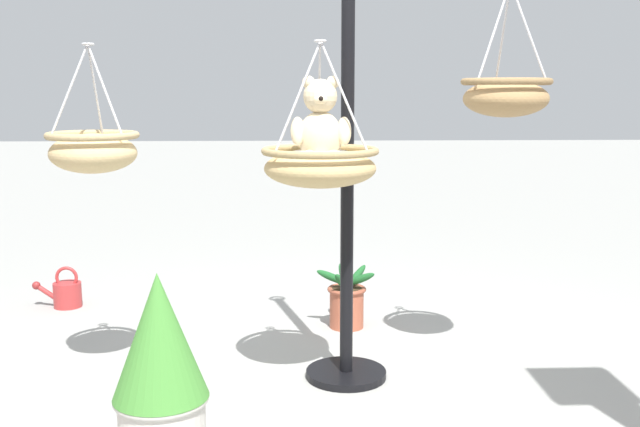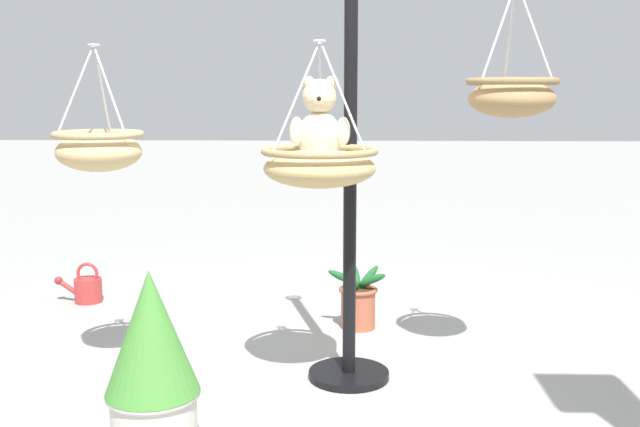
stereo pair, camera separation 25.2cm
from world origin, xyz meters
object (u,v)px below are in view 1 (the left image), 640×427
Objects in this scene: display_pole_central at (347,235)px; hanging_basket_right_low at (93,150)px; hanging_basket_with_teddy at (321,165)px; potted_plant_bushy_green at (160,365)px; potted_plant_small_succulent at (347,301)px; teddy_bear at (321,127)px; hanging_basket_left_high at (506,95)px; watering_can at (66,293)px.

display_pole_central is 1.37m from hanging_basket_right_low.
display_pole_central is 3.57× the size of hanging_basket_with_teddy.
potted_plant_bushy_green is at bearing 41.18° from hanging_basket_with_teddy.
potted_plant_small_succulent is at bearing -143.31° from hanging_basket_right_low.
display_pole_central is at bearing -174.24° from hanging_basket_right_low.
display_pole_central is 5.94× the size of teddy_bear.
hanging_basket_with_teddy is at bearing 59.04° from display_pole_central.
hanging_basket_left_high reaches higher than potted_plant_bushy_green.
potted_plant_bushy_green is 1.98m from potted_plant_small_succulent.
hanging_basket_with_teddy is 2.02× the size of watering_can.
hanging_basket_left_high is 1.78m from potted_plant_small_succulent.
teddy_bear reaches higher than potted_plant_bushy_green.
potted_plant_small_succulent is (-0.07, -0.87, -0.61)m from display_pole_central.
teddy_bear is 1.22× the size of watering_can.
display_pole_central is 3.70× the size of hanging_basket_left_high.
teddy_bear is (0.15, 0.27, 0.59)m from display_pole_central.
potted_plant_bushy_green reaches higher than potted_plant_small_succulent.
display_pole_central is 0.50m from hanging_basket_with_teddy.
teddy_bear is at bearing 172.81° from hanging_basket_right_low.
hanging_basket_with_teddy is at bearing -138.82° from potted_plant_bushy_green.
hanging_basket_right_low is at bearing 5.76° from display_pole_central.
potted_plant_small_succulent reaches higher than watering_can.
hanging_basket_left_high is 1.07× the size of hanging_basket_right_low.
display_pole_central is 1.27m from potted_plant_bushy_green.
hanging_basket_left_high is at bearing 130.37° from potted_plant_small_succulent.
potted_plant_small_succulent is at bearing -94.40° from display_pole_central.
hanging_basket_left_high is 1.95× the size of watering_can.
watering_can is (2.76, -1.43, -1.43)m from hanging_basket_left_high.
potted_plant_bushy_green is at bearing 115.49° from watering_can.
watering_can is at bearing -15.21° from potted_plant_small_succulent.
hanging_basket_with_teddy is at bearing 173.89° from hanging_basket_right_low.
hanging_basket_right_low is 1.53× the size of potted_plant_small_succulent.
potted_plant_bushy_green is (0.70, 0.59, -0.97)m from teddy_bear.
hanging_basket_left_high is at bearing -153.03° from potted_plant_bushy_green.
display_pole_central reaches higher than hanging_basket_right_low.
display_pole_central is 2.50m from watering_can.
potted_plant_bushy_green is at bearing 26.97° from hanging_basket_left_high.
hanging_basket_right_low reaches higher than watering_can.
watering_can is at bearing -43.03° from hanging_basket_with_teddy.
hanging_basket_right_low is (2.10, 0.12, -0.27)m from hanging_basket_left_high.
display_pole_central reaches higher than teddy_bear.
watering_can is at bearing -27.42° from hanging_basket_left_high.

